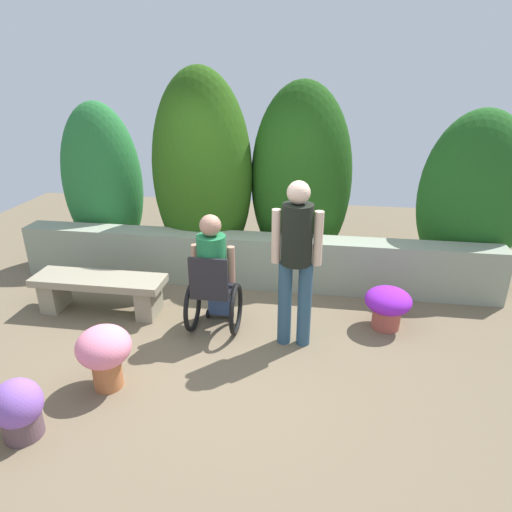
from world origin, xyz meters
name	(u,v)px	position (x,y,z in m)	size (l,w,h in m)	color
ground_plane	(230,344)	(0.00, 0.00, 0.00)	(10.91, 10.91, 0.00)	brown
stone_retaining_wall	(252,260)	(0.00, 1.44, 0.34)	(6.20, 0.36, 0.68)	gray
hedge_backdrop	(274,183)	(0.21, 2.04, 1.23)	(6.34, 1.16, 2.71)	#277234
stone_bench	(100,289)	(-1.64, 0.45, 0.30)	(1.53, 0.44, 0.45)	gray
person_in_wheelchair	(214,277)	(-0.22, 0.28, 0.62)	(0.53, 0.66, 1.33)	black
person_standing_companion	(296,255)	(0.65, 0.13, 1.00)	(0.49, 0.30, 1.72)	#2E4E65
flower_pot_purple_near	(104,352)	(-0.95, -0.83, 0.37)	(0.48, 0.48, 0.60)	#B4673B
flower_pot_terracotta_by_wall	(19,409)	(-1.34, -1.48, 0.25)	(0.37, 0.37, 0.50)	#5C444C
flower_pot_small_foreground	(388,305)	(1.63, 0.59, 0.28)	(0.50, 0.50, 0.47)	#AB4F42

